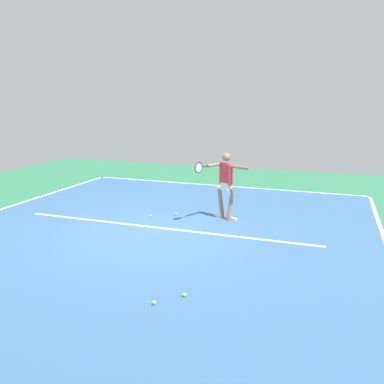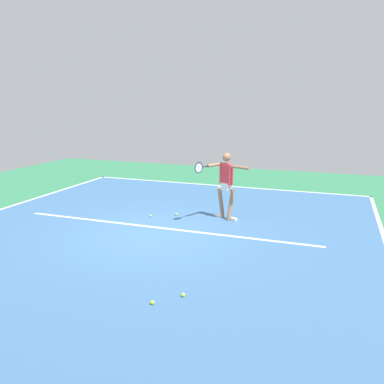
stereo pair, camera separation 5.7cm
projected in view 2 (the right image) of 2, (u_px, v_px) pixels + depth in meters
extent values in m
plane|color=#2D754C|center=(154.00, 233.00, 9.80)|extent=(20.89, 20.89, 0.00)
cube|color=#38608E|center=(154.00, 233.00, 9.80)|extent=(10.72, 12.20, 0.00)
cube|color=white|center=(221.00, 186.00, 15.34)|extent=(10.72, 0.10, 0.01)
cube|color=white|center=(161.00, 228.00, 10.20)|extent=(8.04, 0.10, 0.01)
cube|color=white|center=(220.00, 187.00, 15.16)|extent=(0.10, 0.30, 0.01)
cylinder|color=#9E7051|center=(231.00, 205.00, 10.84)|extent=(0.21, 0.30, 0.87)
cube|color=white|center=(233.00, 219.00, 10.87)|extent=(0.26, 0.19, 0.07)
cylinder|color=#9E7051|center=(221.00, 203.00, 11.07)|extent=(0.21, 0.30, 0.87)
cube|color=white|center=(218.00, 215.00, 11.22)|extent=(0.26, 0.19, 0.07)
cube|color=white|center=(226.00, 186.00, 10.85)|extent=(0.31, 0.28, 0.20)
cube|color=red|center=(226.00, 174.00, 10.77)|extent=(0.38, 0.30, 0.57)
sphere|color=#9E7051|center=(227.00, 157.00, 10.67)|extent=(0.23, 0.23, 0.23)
cylinder|color=#9E7051|center=(240.00, 167.00, 10.41)|extent=(0.55, 0.30, 0.08)
cylinder|color=#9E7051|center=(215.00, 165.00, 10.63)|extent=(0.30, 0.55, 0.08)
cylinder|color=black|center=(205.00, 167.00, 10.35)|extent=(0.12, 0.21, 0.03)
torus|color=black|center=(199.00, 168.00, 10.18)|extent=(0.14, 0.28, 0.29)
cylinder|color=silver|center=(199.00, 168.00, 10.18)|extent=(0.10, 0.23, 0.25)
sphere|color=#C6E53D|center=(151.00, 216.00, 11.18)|extent=(0.07, 0.07, 0.07)
sphere|color=yellow|center=(176.00, 214.00, 11.36)|extent=(0.07, 0.07, 0.07)
sphere|color=yellow|center=(152.00, 303.00, 6.35)|extent=(0.07, 0.07, 0.07)
sphere|color=#CCE033|center=(183.00, 295.00, 6.60)|extent=(0.07, 0.07, 0.07)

